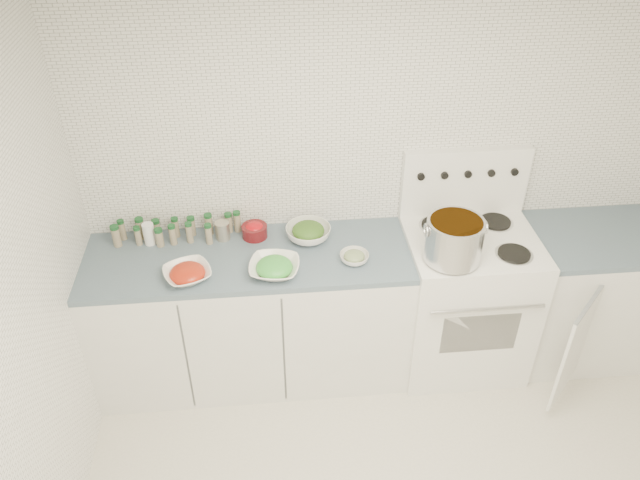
# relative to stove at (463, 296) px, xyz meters

# --- Properties ---
(room_walls) EXTENTS (3.54, 3.04, 2.52)m
(room_walls) POSITION_rel_stove_xyz_m (-0.48, -1.19, 1.06)
(room_walls) COLOR white
(room_walls) RESTS_ON ground
(counter_left) EXTENTS (1.85, 0.62, 0.90)m
(counter_left) POSITION_rel_stove_xyz_m (-1.30, 0.00, -0.05)
(counter_left) COLOR white
(counter_left) RESTS_ON ground
(stove) EXTENTS (0.76, 0.70, 1.36)m
(stove) POSITION_rel_stove_xyz_m (0.00, 0.00, 0.00)
(stove) COLOR white
(stove) RESTS_ON ground
(counter_right) EXTENTS (0.89, 0.91, 0.90)m
(counter_right) POSITION_rel_stove_xyz_m (0.82, -0.00, -0.05)
(counter_right) COLOR white
(counter_right) RESTS_ON ground
(stock_pot) EXTENTS (0.33, 0.31, 0.24)m
(stock_pot) POSITION_rel_stove_xyz_m (-0.18, -0.18, 0.58)
(stock_pot) COLOR silver
(stock_pot) RESTS_ON stove
(bowl_tomato) EXTENTS (0.32, 0.32, 0.08)m
(bowl_tomato) POSITION_rel_stove_xyz_m (-1.62, -0.17, 0.44)
(bowl_tomato) COLOR white
(bowl_tomato) RESTS_ON counter_left
(bowl_snowpea) EXTENTS (0.31, 0.31, 0.09)m
(bowl_snowpea) POSITION_rel_stove_xyz_m (-1.16, -0.17, 0.44)
(bowl_snowpea) COLOR white
(bowl_snowpea) RESTS_ON counter_left
(bowl_broccoli) EXTENTS (0.27, 0.27, 0.11)m
(bowl_broccoli) POSITION_rel_stove_xyz_m (-0.95, 0.14, 0.45)
(bowl_broccoli) COLOR white
(bowl_broccoli) RESTS_ON counter_left
(bowl_zucchini) EXTENTS (0.17, 0.17, 0.07)m
(bowl_zucchini) POSITION_rel_stove_xyz_m (-0.71, -0.10, 0.43)
(bowl_zucchini) COLOR white
(bowl_zucchini) RESTS_ON counter_left
(bowl_pepper) EXTENTS (0.15, 0.15, 0.09)m
(bowl_pepper) POSITION_rel_stove_xyz_m (-1.26, 0.19, 0.45)
(bowl_pepper) COLOR #530E12
(bowl_pepper) RESTS_ON counter_left
(salt_canister) EXTENTS (0.08, 0.08, 0.13)m
(salt_canister) POSITION_rel_stove_xyz_m (-1.86, 0.18, 0.47)
(salt_canister) COLOR white
(salt_canister) RESTS_ON counter_left
(tin_can) EXTENTS (0.09, 0.09, 0.11)m
(tin_can) POSITION_rel_stove_xyz_m (-1.45, 0.19, 0.46)
(tin_can) COLOR #A89F8E
(tin_can) RESTS_ON counter_left
(spice_cluster) EXTENTS (0.74, 0.15, 0.14)m
(spice_cluster) POSITION_rel_stove_xyz_m (-1.72, 0.21, 0.47)
(spice_cluster) COLOR gray
(spice_cluster) RESTS_ON counter_left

